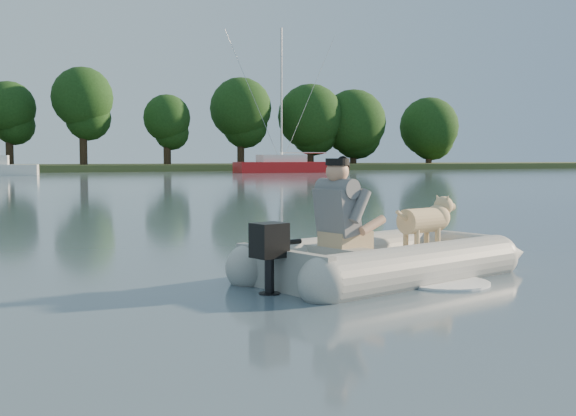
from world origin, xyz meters
name	(u,v)px	position (x,y,z in m)	size (l,w,h in m)	color
water	(349,292)	(0.00, 0.00, 0.00)	(160.00, 160.00, 0.00)	slate
shore_bank	(39,169)	(0.00, 62.00, 0.25)	(160.00, 12.00, 0.70)	#47512D
treeline	(105,113)	(5.75, 61.07, 5.30)	(84.66, 7.35, 9.27)	#332316
dinghy	(388,222)	(0.87, 0.76, 0.62)	(4.99, 3.84, 1.43)	#9C9C97
man	(339,208)	(0.16, 0.58, 0.81)	(0.75, 0.64, 1.12)	slate
dog	(422,225)	(1.49, 1.02, 0.54)	(0.97, 0.34, 0.64)	tan
outboard_motor	(269,262)	(-0.77, 0.22, 0.32)	(0.43, 0.30, 0.82)	black
motorboat	(3,162)	(-3.05, 48.92, 0.95)	(4.94, 1.90, 2.09)	white
sailboat	(287,166)	(18.95, 49.50, 0.53)	(8.83, 2.79, 12.08)	#B51417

